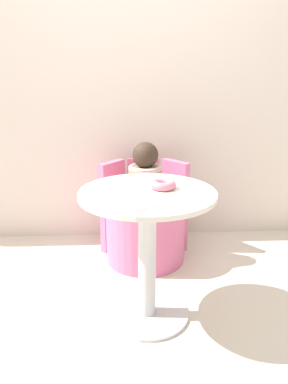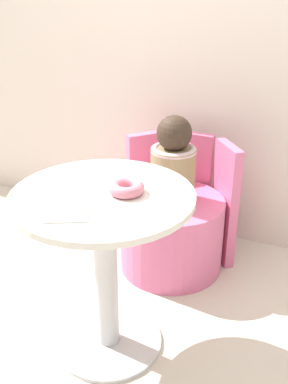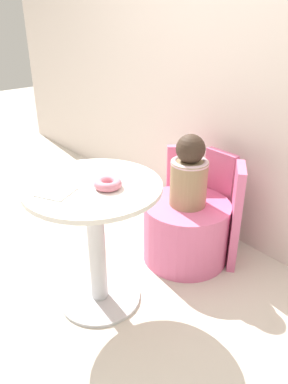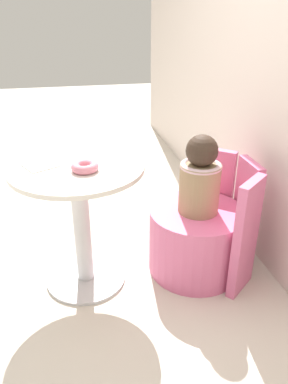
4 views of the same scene
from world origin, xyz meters
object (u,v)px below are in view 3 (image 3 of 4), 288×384
(round_table, at_px, (95,225))
(donut, at_px, (108,184))
(tub_chair, at_px, (186,231))
(child_figure, at_px, (189,173))

(round_table, distance_m, donut, 0.27)
(tub_chair, relative_size, donut, 4.07)
(round_table, xyz_separation_m, donut, (0.08, 0.04, 0.25))
(tub_chair, distance_m, donut, 0.83)
(child_figure, bearing_deg, donut, -85.10)
(round_table, height_order, donut, donut)
(donut, bearing_deg, round_table, -154.96)
(round_table, height_order, child_figure, child_figure)
(tub_chair, xyz_separation_m, donut, (0.05, -0.62, 0.54))
(round_table, relative_size, child_figure, 1.61)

